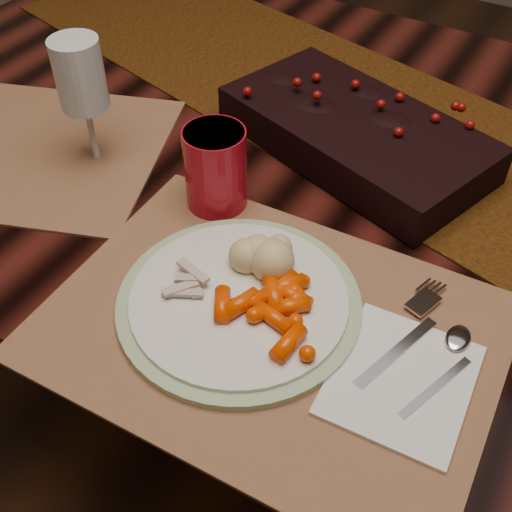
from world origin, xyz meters
The scene contains 15 objects.
floor centered at (0.00, 0.00, 0.00)m, with size 5.00×5.00×0.00m, color black.
dining_table centered at (0.00, 0.00, 0.38)m, with size 1.80×1.00×0.75m, color black.
table_runner centered at (0.05, 0.09, 0.75)m, with size 1.77×0.36×0.00m, color #341E09.
centerpiece centered at (-0.05, 0.02, 0.79)m, with size 0.39×0.20×0.08m, color black, non-canonical shape.
placemat_main centered at (0.01, -0.33, 0.75)m, with size 0.50×0.36×0.00m, color brown.
placemat_second centered at (-0.50, -0.23, 0.75)m, with size 0.46×0.34×0.00m, color brown.
dinner_plate centered at (-0.04, -0.33, 0.76)m, with size 0.28×0.28×0.02m, color white.
baby_carrots centered at (0.00, -0.33, 0.78)m, with size 0.12×0.10×0.02m, color #E23C00, non-canonical shape.
mashed_potatoes centered at (-0.04, -0.26, 0.79)m, with size 0.09×0.08×0.05m, color #DBCB86, non-canonical shape.
turkey_shreds centered at (-0.10, -0.34, 0.78)m, with size 0.08×0.07×0.02m, color tan, non-canonical shape.
napkin centered at (0.16, -0.33, 0.76)m, with size 0.14×0.16×0.01m, color white.
fork centered at (0.15, -0.28, 0.76)m, with size 0.02×0.16×0.00m, color #AEAFC9, non-canonical shape.
spoon centered at (0.20, -0.30, 0.76)m, with size 0.03×0.13×0.00m, color white, non-canonical shape.
red_cup centered at (-0.16, -0.18, 0.81)m, with size 0.08×0.08×0.11m, color #AB0D1E.
wine_glass centered at (-0.37, -0.19, 0.84)m, with size 0.07×0.07×0.19m, color white, non-canonical shape.
Camera 1 is at (0.23, -0.74, 1.32)m, focal length 45.00 mm.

